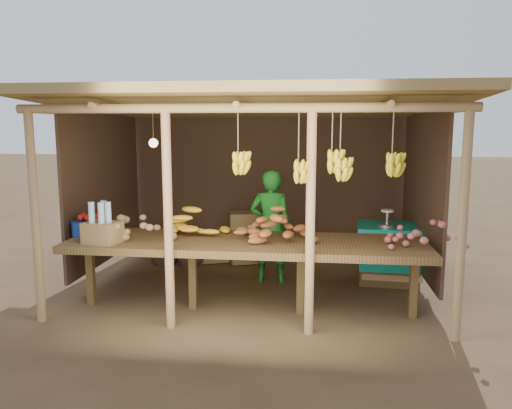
# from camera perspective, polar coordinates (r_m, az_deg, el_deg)

# --- Properties ---
(ground) EXTENTS (60.00, 60.00, 0.00)m
(ground) POSITION_cam_1_polar(r_m,az_deg,el_deg) (6.58, 0.00, -9.08)
(ground) COLOR brown
(ground) RESTS_ON ground
(stall_structure) EXTENTS (4.70, 3.50, 2.43)m
(stall_structure) POSITION_cam_1_polar(r_m,az_deg,el_deg) (6.29, 0.66, 7.93)
(stall_structure) COLOR tan
(stall_structure) RESTS_ON ground
(counter) EXTENTS (3.90, 1.05, 0.80)m
(counter) POSITION_cam_1_polar(r_m,az_deg,el_deg) (5.47, -1.17, -4.74)
(counter) COLOR brown
(counter) RESTS_ON ground
(potato_heap) EXTENTS (0.94, 0.57, 0.36)m
(potato_heap) POSITION_cam_1_polar(r_m,az_deg,el_deg) (5.65, -13.87, -2.04)
(potato_heap) COLOR #95744D
(potato_heap) RESTS_ON counter
(sweet_potato_heap) EXTENTS (1.08, 0.89, 0.36)m
(sweet_potato_heap) POSITION_cam_1_polar(r_m,az_deg,el_deg) (5.40, 2.09, -2.33)
(sweet_potato_heap) COLOR #9F5429
(sweet_potato_heap) RESTS_ON counter
(onion_heap) EXTENTS (0.90, 0.65, 0.36)m
(onion_heap) POSITION_cam_1_polar(r_m,az_deg,el_deg) (5.41, 19.07, -2.77)
(onion_heap) COLOR #B65958
(onion_heap) RESTS_ON counter
(banana_pile) EXTENTS (0.80, 0.64, 0.35)m
(banana_pile) POSITION_cam_1_polar(r_m,az_deg,el_deg) (5.73, -7.23, -1.76)
(banana_pile) COLOR yellow
(banana_pile) RESTS_ON counter
(tomato_basin) EXTENTS (0.45, 0.45, 0.23)m
(tomato_basin) POSITION_cam_1_polar(r_m,az_deg,el_deg) (6.07, -18.25, -2.30)
(tomato_basin) COLOR navy
(tomato_basin) RESTS_ON counter
(bottle_box) EXTENTS (0.41, 0.36, 0.45)m
(bottle_box) POSITION_cam_1_polar(r_m,az_deg,el_deg) (5.54, -17.16, -2.48)
(bottle_box) COLOR olive
(bottle_box) RESTS_ON counter
(vendor) EXTENTS (0.56, 0.39, 1.49)m
(vendor) POSITION_cam_1_polar(r_m,az_deg,el_deg) (6.51, 1.68, -2.50)
(vendor) COLOR #19711E
(vendor) RESTS_ON ground
(tarp_crate) EXTENTS (0.88, 0.78, 0.99)m
(tarp_crate) POSITION_cam_1_polar(r_m,az_deg,el_deg) (6.82, 14.96, -5.19)
(tarp_crate) COLOR brown
(tarp_crate) RESTS_ON ground
(carton_stack) EXTENTS (1.08, 0.50, 0.75)m
(carton_stack) POSITION_cam_1_polar(r_m,az_deg,el_deg) (7.52, -2.50, -4.17)
(carton_stack) COLOR olive
(carton_stack) RESTS_ON ground
(burlap_sacks) EXTENTS (0.83, 0.43, 0.59)m
(burlap_sacks) POSITION_cam_1_polar(r_m,az_deg,el_deg) (7.50, -8.98, -4.92)
(burlap_sacks) COLOR #483121
(burlap_sacks) RESTS_ON ground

